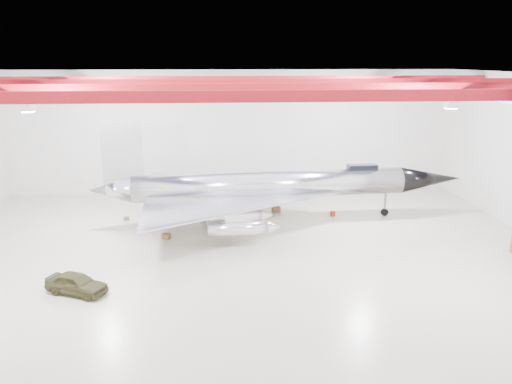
{
  "coord_description": "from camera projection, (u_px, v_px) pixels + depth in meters",
  "views": [
    {
      "loc": [
        -1.46,
        -29.71,
        11.88
      ],
      "look_at": [
        1.11,
        2.0,
        3.38
      ],
      "focal_mm": 35.0,
      "sensor_mm": 36.0,
      "label": 1
    }
  ],
  "objects": [
    {
      "name": "floor",
      "position": [
        241.0,
        252.0,
        31.79
      ],
      "size": [
        40.0,
        40.0,
        0.0
      ],
      "primitive_type": "plane",
      "color": "beige",
      "rests_on": "ground"
    },
    {
      "name": "tool_chest",
      "position": [
        333.0,
        214.0,
        38.97
      ],
      "size": [
        0.5,
        0.5,
        0.38
      ],
      "primitive_type": "cylinder",
      "rotation": [
        0.0,
        0.0,
        0.19
      ],
      "color": "maroon",
      "rests_on": "floor"
    },
    {
      "name": "parts_bin",
      "position": [
        276.0,
        209.0,
        39.97
      ],
      "size": [
        0.71,
        0.62,
        0.43
      ],
      "primitive_type": "cube",
      "rotation": [
        0.0,
        0.0,
        0.23
      ],
      "color": "olive",
      "rests_on": "floor"
    },
    {
      "name": "ceiling",
      "position": [
        240.0,
        75.0,
        28.95
      ],
      "size": [
        40.0,
        40.0,
        0.0
      ],
      "primitive_type": "plane",
      "rotation": [
        3.14,
        0.0,
        0.0
      ],
      "color": "#0A0F38",
      "rests_on": "wall_back"
    },
    {
      "name": "jeep",
      "position": [
        77.0,
        283.0,
        25.97
      ],
      "size": [
        3.6,
        2.59,
        1.14
      ],
      "primitive_type": "imported",
      "rotation": [
        0.0,
        0.0,
        1.15
      ],
      "color": "#3B391D",
      "rests_on": "floor"
    },
    {
      "name": "spares_box",
      "position": [
        248.0,
        213.0,
        39.12
      ],
      "size": [
        0.54,
        0.54,
        0.37
      ],
      "primitive_type": "cylinder",
      "rotation": [
        0.0,
        0.0,
        0.41
      ],
      "color": "#59595B",
      "rests_on": "floor"
    },
    {
      "name": "crate_small",
      "position": [
        126.0,
        218.0,
        37.97
      ],
      "size": [
        0.47,
        0.42,
        0.28
      ],
      "primitive_type": "cube",
      "rotation": [
        0.0,
        0.0,
        0.27
      ],
      "color": "#59595B",
      "rests_on": "floor"
    },
    {
      "name": "oil_barrel",
      "position": [
        208.0,
        218.0,
        37.83
      ],
      "size": [
        0.74,
        0.68,
        0.42
      ],
      "primitive_type": "cube",
      "rotation": [
        0.0,
        0.0,
        0.4
      ],
      "color": "olive",
      "rests_on": "floor"
    },
    {
      "name": "crate_ply",
      "position": [
        166.0,
        236.0,
        34.03
      ],
      "size": [
        0.63,
        0.57,
        0.37
      ],
      "primitive_type": "cube",
      "rotation": [
        0.0,
        0.0,
        -0.33
      ],
      "color": "olive",
      "rests_on": "floor"
    },
    {
      "name": "ceiling_structure",
      "position": [
        240.0,
        87.0,
        29.13
      ],
      "size": [
        39.5,
        29.5,
        1.08
      ],
      "color": "maroon",
      "rests_on": "ceiling"
    },
    {
      "name": "wall_back",
      "position": [
        232.0,
        132.0,
        44.82
      ],
      "size": [
        40.0,
        0.0,
        40.0
      ],
      "primitive_type": "plane",
      "rotation": [
        1.57,
        0.0,
        0.0
      ],
      "color": "silver",
      "rests_on": "floor"
    },
    {
      "name": "jet_aircraft",
      "position": [
        270.0,
        188.0,
        37.22
      ],
      "size": [
        28.36,
        17.08,
        7.73
      ],
      "rotation": [
        0.0,
        0.0,
        0.06
      ],
      "color": "silver",
      "rests_on": "floor"
    },
    {
      "name": "toolbox_red",
      "position": [
        183.0,
        214.0,
        39.12
      ],
      "size": [
        0.48,
        0.41,
        0.31
      ],
      "primitive_type": "cube",
      "rotation": [
        0.0,
        0.0,
        -0.13
      ],
      "color": "maroon",
      "rests_on": "floor"
    },
    {
      "name": "engine_drum",
      "position": [
        214.0,
        230.0,
        35.08
      ],
      "size": [
        0.6,
        0.6,
        0.47
      ],
      "primitive_type": "cylinder",
      "rotation": [
        0.0,
        0.0,
        -0.17
      ],
      "color": "#59595B",
      "rests_on": "floor"
    }
  ]
}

